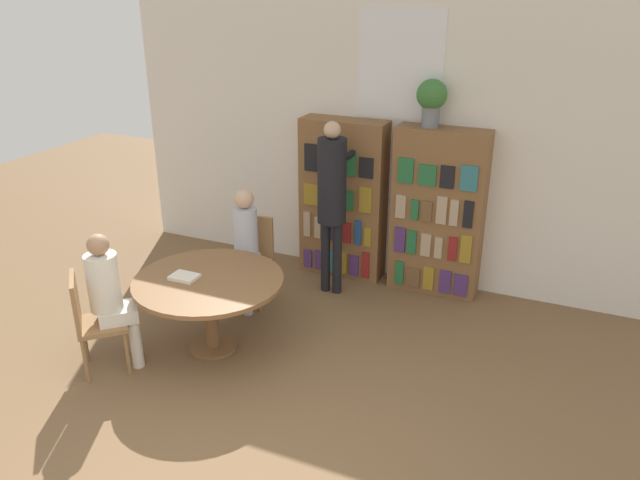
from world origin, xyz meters
The scene contains 11 objects.
wall_back centered at (0.00, 3.78, 1.51)m, with size 6.40×0.07×3.00m.
bookshelf_left centered at (-0.54, 3.59, 0.89)m, with size 0.95×0.34×1.78m.
bookshelf_right centered at (0.54, 3.59, 0.89)m, with size 0.95×0.34×1.78m.
flower_vase centered at (0.39, 3.59, 2.06)m, with size 0.30×0.30×0.47m.
reading_table centered at (-1.02, 1.60, 0.61)m, with size 1.34×1.34×0.71m.
chair_near_camera centered at (-1.75, 0.90, 0.51)m, with size 0.57×0.57×0.90m.
chair_left_side centered at (-1.15, 2.59, 0.51)m, with size 0.45×0.45×0.90m.
seated_reader_left centered at (-1.13, 2.41, 0.72)m, with size 0.29×0.38×1.27m.
seated_reader_right centered at (-1.62, 1.03, 0.72)m, with size 0.42×0.42×1.25m.
librarian_standing centered at (-0.46, 3.09, 1.15)m, with size 0.30×0.57×1.87m.
open_book_on_table centered at (-1.22, 1.52, 0.72)m, with size 0.24×0.18×0.03m.
Camera 1 is at (1.87, -2.53, 3.16)m, focal length 35.00 mm.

